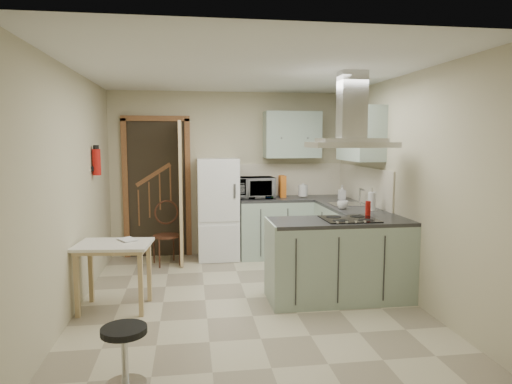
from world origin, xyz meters
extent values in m
plane|color=#BFB595|center=(0.00, 0.00, 0.00)|extent=(4.20, 4.20, 0.00)
plane|color=silver|center=(0.00, 0.00, 2.50)|extent=(4.20, 4.20, 0.00)
plane|color=#BBB291|center=(0.00, 2.10, 1.25)|extent=(3.60, 0.00, 3.60)
plane|color=#BBB291|center=(-1.80, 0.00, 1.25)|extent=(0.00, 4.20, 4.20)
plane|color=#BBB291|center=(1.80, 0.00, 1.25)|extent=(0.00, 4.20, 4.20)
cube|color=brown|center=(-1.10, 2.07, 1.05)|extent=(1.10, 0.12, 2.10)
cube|color=white|center=(-0.20, 1.80, 0.75)|extent=(0.60, 0.60, 1.50)
cube|color=#9EB2A0|center=(0.66, 1.80, 0.45)|extent=(1.08, 0.60, 0.90)
cube|color=#9EB2A0|center=(1.50, 1.12, 0.45)|extent=(0.60, 1.95, 0.90)
cube|color=beige|center=(0.96, 2.09, 1.15)|extent=(1.68, 0.02, 0.50)
cube|color=#9EB2A0|center=(0.95, 1.93, 1.85)|extent=(0.85, 0.35, 0.70)
cube|color=#9EB2A0|center=(1.62, 0.85, 1.85)|extent=(0.35, 0.90, 0.70)
cube|color=#9EB2A0|center=(1.02, -0.18, 0.45)|extent=(1.55, 0.65, 0.90)
cube|color=black|center=(1.12, -0.18, 0.91)|extent=(0.58, 0.50, 0.01)
cube|color=silver|center=(1.12, -0.18, 1.72)|extent=(0.90, 0.55, 0.10)
cube|color=silver|center=(1.50, 0.95, 0.91)|extent=(0.45, 0.40, 0.01)
cylinder|color=#B2140F|center=(-1.74, 0.90, 1.50)|extent=(0.10, 0.10, 0.32)
cube|color=#CFC07F|center=(-1.40, -0.12, 0.35)|extent=(0.81, 0.64, 0.71)
cube|color=#522C1B|center=(-0.95, 1.56, 0.41)|extent=(0.47, 0.47, 0.82)
cylinder|color=black|center=(-1.09, -1.70, 0.22)|extent=(0.38, 0.38, 0.44)
imported|color=black|center=(0.35, 1.81, 1.06)|extent=(0.59, 0.42, 0.32)
cylinder|color=silver|center=(1.10, 1.79, 1.01)|extent=(0.18, 0.18, 0.21)
cube|color=orange|center=(0.80, 1.89, 1.06)|extent=(0.09, 0.22, 0.33)
imported|color=silver|center=(1.60, 1.47, 1.00)|extent=(0.09, 0.10, 0.21)
cylinder|color=silver|center=(1.62, 0.38, 1.02)|extent=(0.11, 0.11, 0.24)
imported|color=silver|center=(1.30, 0.55, 0.95)|extent=(0.18, 0.18, 0.11)
cylinder|color=#B4150F|center=(1.41, 0.01, 0.99)|extent=(0.07, 0.07, 0.17)
imported|color=#A6374A|center=(-1.34, -0.05, 0.75)|extent=(0.25, 0.27, 0.10)
camera|label=1|loc=(-0.61, -4.93, 1.77)|focal=32.00mm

